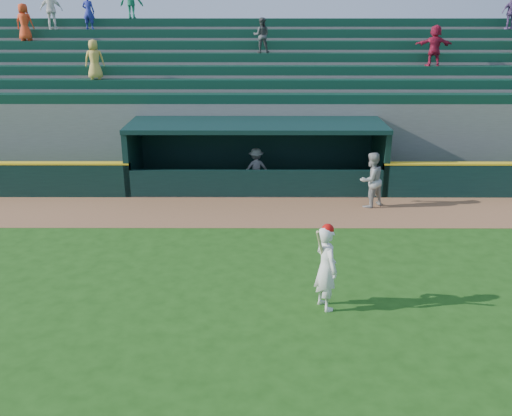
% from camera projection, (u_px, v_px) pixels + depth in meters
% --- Properties ---
extents(ground, '(120.00, 120.00, 0.00)m').
position_uv_depth(ground, '(256.00, 278.00, 14.38)').
color(ground, '#1E4B12').
rests_on(ground, ground).
extents(warning_track, '(40.00, 3.00, 0.01)m').
position_uv_depth(warning_track, '(256.00, 212.00, 19.00)').
color(warning_track, '#915E3A').
rests_on(warning_track, ground).
extents(dugout_player_front, '(1.16, 1.10, 1.89)m').
position_uv_depth(dugout_player_front, '(371.00, 180.00, 19.22)').
color(dugout_player_front, '#A2A29D').
rests_on(dugout_player_front, ground).
extents(dugout_player_inside, '(1.07, 0.74, 1.51)m').
position_uv_depth(dugout_player_inside, '(256.00, 168.00, 21.35)').
color(dugout_player_inside, gray).
rests_on(dugout_player_inside, ground).
extents(dugout, '(9.40, 2.80, 2.46)m').
position_uv_depth(dugout, '(257.00, 150.00, 21.48)').
color(dugout, slate).
rests_on(dugout, ground).
extents(stands, '(34.50, 6.25, 7.59)m').
position_uv_depth(stands, '(257.00, 103.00, 25.45)').
color(stands, slate).
rests_on(stands, ground).
extents(batter_at_plate, '(0.72, 0.89, 2.04)m').
position_uv_depth(batter_at_plate, '(326.00, 267.00, 12.64)').
color(batter_at_plate, white).
rests_on(batter_at_plate, ground).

